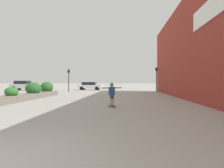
{
  "coord_description": "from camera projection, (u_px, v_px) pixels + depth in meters",
  "views": [
    {
      "loc": [
        2.41,
        -3.2,
        1.46
      ],
      "look_at": [
        1.29,
        13.3,
        1.25
      ],
      "focal_mm": 32.0,
      "sensor_mm": 36.0,
      "label": 1
    }
  ],
  "objects": [
    {
      "name": "skateboarder",
      "position": [
        112.0,
        92.0,
        11.41
      ],
      "size": [
        1.12,
        0.6,
        1.3
      ],
      "rotation": [
        0.0,
        0.0,
        0.45
      ],
      "color": "tan",
      "rests_on": "skateboard"
    },
    {
      "name": "skateboard",
      "position": [
        112.0,
        106.0,
        11.42
      ],
      "size": [
        0.53,
        0.81,
        0.1
      ],
      "rotation": [
        0.0,
        0.0,
        0.45
      ],
      "color": "black",
      "rests_on": "ground_plane"
    },
    {
      "name": "car_center_left",
      "position": [
        23.0,
        85.0,
        33.4
      ],
      "size": [
        3.92,
        2.05,
        1.59
      ],
      "rotation": [
        0.0,
        0.0,
        -1.57
      ],
      "color": "#BCBCC1",
      "rests_on": "ground_plane"
    },
    {
      "name": "traffic_light_left",
      "position": [
        69.0,
        76.0,
        28.35
      ],
      "size": [
        0.28,
        0.3,
        3.17
      ],
      "color": "black",
      "rests_on": "ground_plane"
    },
    {
      "name": "building_wall_right",
      "position": [
        206.0,
        38.0,
        12.36
      ],
      "size": [
        0.67,
        34.97,
        8.31
      ],
      "color": "maroon",
      "rests_on": "ground_plane"
    },
    {
      "name": "planter_box",
      "position": [
        25.0,
        93.0,
        15.97
      ],
      "size": [
        1.52,
        11.85,
        1.43
      ],
      "color": "slate",
      "rests_on": "ground_plane"
    },
    {
      "name": "car_leftmost",
      "position": [
        90.0,
        86.0,
        34.57
      ],
      "size": [
        4.18,
        2.07,
        1.36
      ],
      "rotation": [
        0.0,
        0.0,
        -1.57
      ],
      "color": "silver",
      "rests_on": "ground_plane"
    },
    {
      "name": "car_center_right",
      "position": [
        214.0,
        86.0,
        32.61
      ],
      "size": [
        4.72,
        2.03,
        1.48
      ],
      "rotation": [
        0.0,
        0.0,
        1.57
      ],
      "color": "maroon",
      "rests_on": "ground_plane"
    },
    {
      "name": "traffic_light_right",
      "position": [
        156.0,
        75.0,
        27.64
      ],
      "size": [
        0.28,
        0.3,
        3.4
      ],
      "color": "black",
      "rests_on": "ground_plane"
    }
  ]
}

